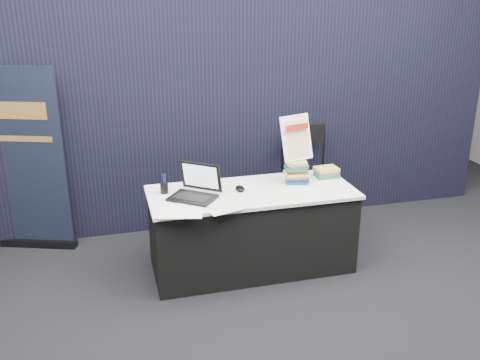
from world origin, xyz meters
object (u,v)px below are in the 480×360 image
object	(u,v)px
info_sign	(296,138)
pullup_banner	(29,171)
book_stack_tall	(296,172)
laptop	(191,190)
book_stack_short	(325,172)
stacking_chair	(309,175)
display_table	(252,229)

from	to	relation	value
info_sign	pullup_banner	distance (m)	2.53
book_stack_tall	laptop	bearing A→B (deg)	-174.32
laptop	book_stack_short	world-z (taller)	laptop
pullup_banner	stacking_chair	distance (m)	2.75
display_table	book_stack_tall	size ratio (longest dim) A/B	8.32
display_table	pullup_banner	distance (m)	2.18
book_stack_tall	book_stack_short	xyz separation A→B (m)	(0.32, 0.08, -0.06)
laptop	stacking_chair	xyz separation A→B (m)	(1.34, 0.68, -0.22)
display_table	book_stack_short	world-z (taller)	book_stack_short
laptop	book_stack_short	size ratio (longest dim) A/B	2.35
display_table	laptop	bearing A→B (deg)	-179.09
display_table	book_stack_short	bearing A→B (deg)	12.64
display_table	info_sign	size ratio (longest dim) A/B	4.34
pullup_banner	laptop	bearing A→B (deg)	-14.98
laptop	info_sign	size ratio (longest dim) A/B	1.18
laptop	stacking_chair	size ratio (longest dim) A/B	0.46
laptop	display_table	bearing A→B (deg)	38.52
book_stack_tall	display_table	bearing A→B (deg)	-168.68
pullup_banner	info_sign	bearing A→B (deg)	0.31
info_sign	pullup_banner	world-z (taller)	pullup_banner
pullup_banner	book_stack_tall	bearing A→B (deg)	-0.34
book_stack_short	book_stack_tall	bearing A→B (deg)	-165.57
laptop	book_stack_short	distance (m)	1.31
laptop	pullup_banner	distance (m)	1.68
stacking_chair	book_stack_short	bearing A→B (deg)	-96.81
book_stack_tall	book_stack_short	size ratio (longest dim) A/B	1.04
display_table	book_stack_tall	xyz separation A→B (m)	(0.44, 0.09, 0.48)
display_table	laptop	size ratio (longest dim) A/B	3.68
info_sign	stacking_chair	world-z (taller)	info_sign
info_sign	pullup_banner	size ratio (longest dim) A/B	0.24
book_stack_tall	stacking_chair	xyz separation A→B (m)	(0.37, 0.58, -0.26)
display_table	pullup_banner	bearing A→B (deg)	153.71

